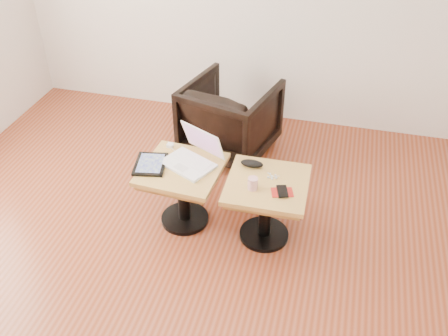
% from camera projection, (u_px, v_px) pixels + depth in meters
% --- Properties ---
extents(room_shell, '(4.52, 4.52, 2.71)m').
position_uv_depth(room_shell, '(173.00, 101.00, 2.42)').
color(room_shell, maroon).
rests_on(room_shell, ground).
extents(side_table_left, '(0.57, 0.57, 0.49)m').
position_uv_depth(side_table_left, '(183.00, 181.00, 3.51)').
color(side_table_left, black).
rests_on(side_table_left, ground).
extents(side_table_right, '(0.55, 0.55, 0.49)m').
position_uv_depth(side_table_right, '(266.00, 197.00, 3.37)').
color(side_table_right, black).
rests_on(side_table_right, ground).
extents(laptop, '(0.45, 0.44, 0.24)m').
position_uv_depth(laptop, '(193.00, 156.00, 3.46)').
color(laptop, white).
rests_on(laptop, side_table_left).
extents(tablet, '(0.26, 0.30, 0.02)m').
position_uv_depth(tablet, '(150.00, 164.00, 3.45)').
color(tablet, black).
rests_on(tablet, side_table_left).
extents(charging_adapter, '(0.05, 0.05, 0.03)m').
position_uv_depth(charging_adapter, '(170.00, 145.00, 3.63)').
color(charging_adapter, white).
rests_on(charging_adapter, side_table_left).
extents(glasses_case, '(0.16, 0.07, 0.05)m').
position_uv_depth(glasses_case, '(252.00, 164.00, 3.43)').
color(glasses_case, black).
rests_on(glasses_case, side_table_right).
extents(striped_cup, '(0.08, 0.08, 0.08)m').
position_uv_depth(striped_cup, '(253.00, 183.00, 3.22)').
color(striped_cup, '#D45665').
rests_on(striped_cup, side_table_right).
extents(earbuds_tangle, '(0.08, 0.06, 0.02)m').
position_uv_depth(earbuds_tangle, '(272.00, 177.00, 3.34)').
color(earbuds_tangle, white).
rests_on(earbuds_tangle, side_table_right).
extents(phone_on_sleeve, '(0.16, 0.14, 0.02)m').
position_uv_depth(phone_on_sleeve, '(282.00, 192.00, 3.21)').
color(phone_on_sleeve, '#A41C08').
rests_on(phone_on_sleeve, side_table_right).
extents(armchair, '(0.86, 0.87, 0.65)m').
position_uv_depth(armchair, '(230.00, 118.00, 4.28)').
color(armchair, black).
rests_on(armchair, ground).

